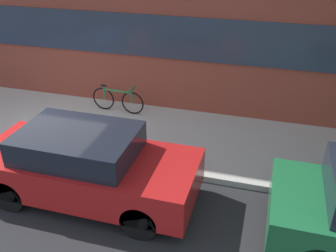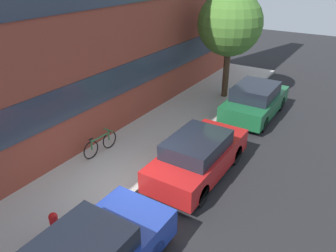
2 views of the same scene
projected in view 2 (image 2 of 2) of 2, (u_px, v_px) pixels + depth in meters
The scene contains 8 objects.
ground_plane at pixel (136, 194), 9.63m from camera, with size 56.00×56.00×0.00m, color #232326.
sidewalk_strip at pixel (99, 177), 10.31m from camera, with size 28.00×2.94×0.14m.
rowhouse_facade at pixel (32, 13), 9.07m from camera, with size 28.00×1.02×9.70m.
parked_car_red at pixel (198, 155), 10.21m from camera, with size 4.08×1.70×1.41m.
parked_car_green at pixel (255, 100), 14.22m from camera, with size 4.05×1.81×1.47m.
fire_hydrant at pixel (54, 224), 7.86m from camera, with size 0.54×0.30×0.69m.
bicycle at pixel (101, 143), 11.31m from camera, with size 1.52×0.44×0.74m.
street_tree at pixel (230, 24), 14.80m from camera, with size 2.96×2.96×4.98m.
Camera 2 is at (-6.01, -4.91, 6.12)m, focal length 35.00 mm.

